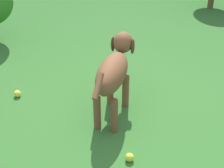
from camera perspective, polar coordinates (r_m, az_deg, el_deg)
ground at (r=2.99m, az=2.17°, el=-6.19°), size 14.00×14.00×0.00m
dog at (r=2.85m, az=0.32°, el=2.22°), size 0.58×0.84×0.66m
tennis_ball_0 at (r=3.40m, az=-15.57°, el=-1.57°), size 0.07×0.07×0.07m
tennis_ball_1 at (r=2.62m, az=2.97°, el=-12.15°), size 0.07×0.07×0.07m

